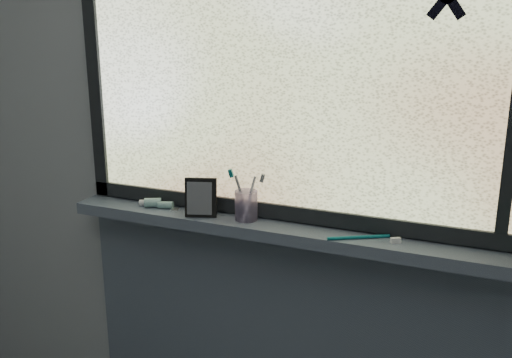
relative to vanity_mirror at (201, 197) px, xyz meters
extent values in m
cube|color=#9EA3A8|center=(0.33, 0.10, 0.16)|extent=(3.00, 0.01, 2.50)
cube|color=#505B6B|center=(0.33, 0.02, -0.09)|extent=(1.62, 0.14, 0.04)
cube|color=silver|center=(0.33, 0.07, 0.44)|extent=(1.50, 0.01, 1.00)
cube|color=black|center=(0.33, 0.07, -0.04)|extent=(1.60, 0.03, 0.05)
cube|color=black|center=(-0.45, 0.07, 0.44)|extent=(0.05, 0.03, 1.10)
cube|color=black|center=(0.00, 0.00, 0.00)|extent=(0.12, 0.08, 0.13)
cylinder|color=#BAA3D8|center=(0.15, 0.03, -0.02)|extent=(0.09, 0.09, 0.10)
camera|label=1|loc=(0.87, -1.60, 0.57)|focal=40.00mm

